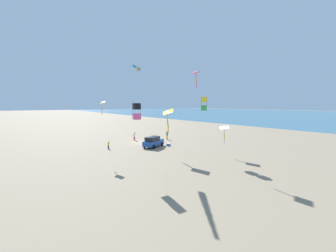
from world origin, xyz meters
TOP-DOWN VIEW (x-y plane):
  - ground_plane at (0.00, 0.00)m, footprint 600.00×600.00m
  - parked_car at (-1.00, -5.07)m, footprint 4.67×3.60m
  - cooler_box at (1.79, -5.83)m, footprint 0.62×0.42m
  - person_adult_flyer at (5.65, -0.05)m, footprint 0.69×0.63m
  - person_child_green_jacket at (1.40, -2.49)m, footprint 0.41×0.51m
  - person_child_grey_jacket at (-0.47, 3.12)m, footprint 0.46×0.56m
  - person_bystander_far at (-7.91, -1.97)m, footprint 0.41×0.33m
  - kite_delta_long_streamer_left at (-10.29, -6.43)m, footprint 8.33×2.23m
  - kite_delta_white_trailing at (3.92, -16.40)m, footprint 4.07×12.09m
  - kite_windsock_blue_topmost at (-6.55, -10.04)m, footprint 4.08×10.18m
  - kite_delta_checkered_midright at (-0.17, -14.67)m, footprint 4.64×11.26m
  - kite_box_black_fish_shape at (-9.60, -15.52)m, footprint 11.57×9.87m
  - kite_delta_red_high_left at (-2.72, -11.63)m, footprint 1.76×14.08m
  - kite_box_orange_high_right at (1.53, -14.66)m, footprint 2.45×7.24m

SIDE VIEW (x-z plane):
  - ground_plane at x=0.00m, z-range 0.00..0.00m
  - cooler_box at x=1.79m, z-range 0.00..0.42m
  - person_bystander_far at x=-7.91m, z-range 0.06..1.32m
  - person_child_green_jacket at x=1.40m, z-range 0.07..1.68m
  - person_child_grey_jacket at x=-0.47m, z-range 0.08..1.81m
  - parked_car at x=-1.00m, z-range 0.03..1.88m
  - person_adult_flyer at x=5.65m, z-range 0.09..2.01m
  - kite_delta_white_trailing at x=3.92m, z-range 1.85..6.35m
  - kite_delta_red_high_left at x=-2.72m, z-range 2.86..9.77m
  - kite_box_black_fish_shape at x=-9.60m, z-range 2.88..10.41m
  - kite_box_orange_high_right at x=1.53m, z-range 3.27..11.74m
  - kite_delta_long_streamer_left at x=-10.29m, z-range 3.63..11.56m
  - kite_delta_checkered_midright at x=-0.17m, z-range 5.70..17.63m
  - kite_windsock_blue_topmost at x=-6.55m, z-range 5.87..18.59m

